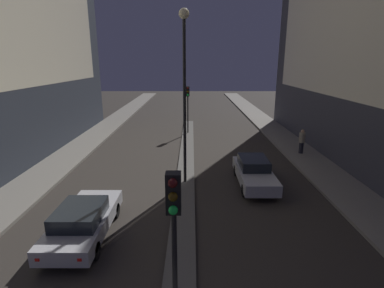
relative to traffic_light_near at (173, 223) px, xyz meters
The scene contains 7 objects.
median_strip 13.34m from the traffic_light_near, 90.00° to the left, with size 1.04×29.02×0.14m.
traffic_light_near is the anchor object (origin of this frame).
traffic_light_mid 21.74m from the traffic_light_near, 90.00° to the left, with size 0.32×0.42×4.30m.
street_lamp 10.30m from the traffic_light_near, 90.00° to the left, with size 0.52×0.52×8.98m.
car_left_lane 6.53m from the traffic_light_near, 129.44° to the left, with size 1.90×4.73×1.41m.
car_right_lane 10.81m from the traffic_light_near, 68.72° to the left, with size 1.76×4.67×1.46m.
pedestrian_on_right_sidewalk 17.46m from the traffic_light_near, 61.25° to the left, with size 0.42×0.42×1.76m.
Camera 1 is at (0.39, -3.13, 6.64)m, focal length 28.00 mm.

